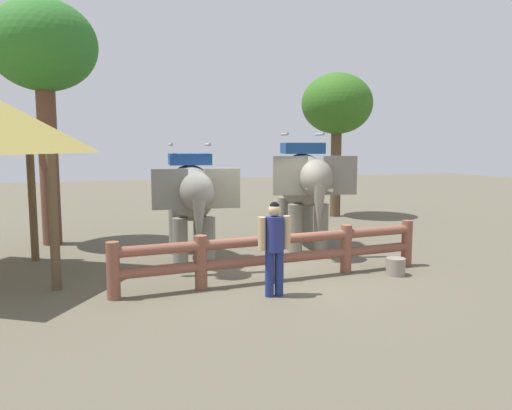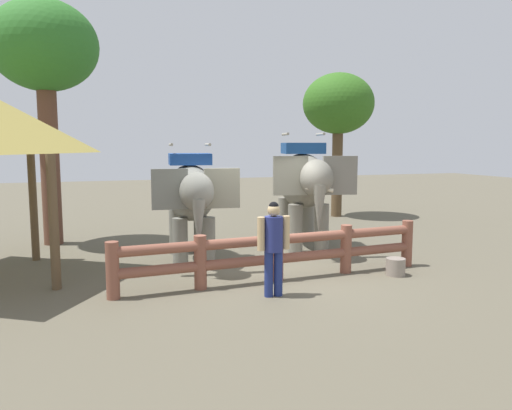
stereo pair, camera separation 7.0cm
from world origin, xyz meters
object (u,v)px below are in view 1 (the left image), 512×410
object	(u,v)px
elephant_near_left	(191,196)
feed_bucket	(396,267)
log_fence	(278,251)
tree_far_left	(337,106)
tree_back_center	(43,52)
tourist_woman_in_black	(274,242)
elephant_center	(304,184)

from	to	relation	value
elephant_near_left	feed_bucket	world-z (taller)	elephant_near_left
log_fence	elephant_near_left	distance (m)	2.75
log_fence	tree_far_left	xyz separation A→B (m)	(5.47, 7.84, 3.62)
feed_bucket	tree_far_left	bearing A→B (deg)	70.46
tree_back_center	feed_bucket	size ratio (longest dim) A/B	16.30
log_fence	elephant_near_left	bearing A→B (deg)	121.09
tourist_woman_in_black	tree_far_left	bearing A→B (deg)	56.12
log_fence	tourist_woman_in_black	bearing A→B (deg)	-115.06
elephant_center	tree_back_center	size ratio (longest dim) A/B	0.56
tree_far_left	tree_back_center	distance (m)	10.37
tourist_woman_in_black	tree_far_left	size ratio (longest dim) A/B	0.32
tourist_woman_in_black	tree_back_center	distance (m)	8.78
tourist_woman_in_black	tree_back_center	xyz separation A→B (m)	(-4.14, 6.50, 4.21)
log_fence	tree_back_center	size ratio (longest dim) A/B	1.02
elephant_center	feed_bucket	world-z (taller)	elephant_center
tourist_woman_in_black	feed_bucket	distance (m)	3.14
elephant_center	tree_back_center	distance (m)	7.81
log_fence	elephant_near_left	world-z (taller)	elephant_near_left
elephant_center	feed_bucket	xyz separation A→B (m)	(0.66, -3.31, -1.55)
tourist_woman_in_black	feed_bucket	bearing A→B (deg)	10.19
elephant_near_left	feed_bucket	xyz separation A→B (m)	(3.86, -2.64, -1.39)
feed_bucket	log_fence	bearing A→B (deg)	170.21
tree_far_left	elephant_center	bearing A→B (deg)	-125.92
elephant_center	tree_far_left	bearing A→B (deg)	54.08
log_fence	tree_far_left	world-z (taller)	tree_far_left
elephant_near_left	tourist_woman_in_black	size ratio (longest dim) A/B	1.88
tree_far_left	feed_bucket	size ratio (longest dim) A/B	13.43
elephant_near_left	elephant_center	size ratio (longest dim) A/B	0.90
elephant_near_left	feed_bucket	size ratio (longest dim) A/B	8.12
tourist_woman_in_black	feed_bucket	size ratio (longest dim) A/B	4.31
tree_far_left	elephant_near_left	bearing A→B (deg)	-140.32
log_fence	elephant_center	size ratio (longest dim) A/B	1.84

